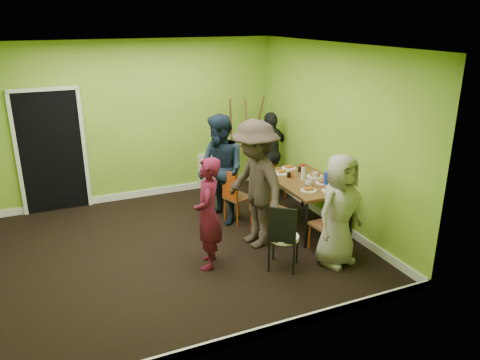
{
  "coord_description": "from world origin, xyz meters",
  "views": [
    {
      "loc": [
        -1.62,
        -5.86,
        3.18
      ],
      "look_at": [
        0.94,
        0.0,
        0.91
      ],
      "focal_mm": 35.0,
      "sensor_mm": 36.0,
      "label": 1
    }
  ],
  "objects_px": {
    "chair_left_near": "(265,205)",
    "easel": "(245,144)",
    "dining_table": "(305,183)",
    "person_back_end": "(271,153)",
    "chair_bentwood": "(283,234)",
    "chair_back_end": "(269,161)",
    "person_standing": "(208,214)",
    "person_left_far": "(221,170)",
    "person_left_near": "(255,184)",
    "person_front_end": "(339,211)",
    "chair_front_end": "(330,221)",
    "thermos": "(303,173)",
    "chair_left_far": "(235,194)",
    "orange_bottle": "(292,176)",
    "blue_bottle": "(326,179)"
  },
  "relations": [
    {
      "from": "person_standing",
      "to": "chair_left_near",
      "type": "bearing_deg",
      "value": 135.4
    },
    {
      "from": "chair_back_end",
      "to": "chair_front_end",
      "type": "relative_size",
      "value": 1.04
    },
    {
      "from": "chair_left_far",
      "to": "blue_bottle",
      "type": "bearing_deg",
      "value": 35.09
    },
    {
      "from": "person_left_near",
      "to": "person_front_end",
      "type": "relative_size",
      "value": 1.21
    },
    {
      "from": "easel",
      "to": "person_left_near",
      "type": "height_order",
      "value": "person_left_near"
    },
    {
      "from": "blue_bottle",
      "to": "person_front_end",
      "type": "distance_m",
      "value": 1.01
    },
    {
      "from": "thermos",
      "to": "person_left_near",
      "type": "bearing_deg",
      "value": -162.28
    },
    {
      "from": "chair_left_far",
      "to": "orange_bottle",
      "type": "height_order",
      "value": "chair_left_far"
    },
    {
      "from": "chair_bentwood",
      "to": "blue_bottle",
      "type": "relative_size",
      "value": 4.55
    },
    {
      "from": "chair_back_end",
      "to": "person_left_far",
      "type": "distance_m",
      "value": 1.47
    },
    {
      "from": "blue_bottle",
      "to": "person_front_end",
      "type": "bearing_deg",
      "value": -113.56
    },
    {
      "from": "chair_back_end",
      "to": "person_left_far",
      "type": "bearing_deg",
      "value": 24.13
    },
    {
      "from": "chair_left_far",
      "to": "person_standing",
      "type": "xyz_separation_m",
      "value": [
        -0.85,
        -1.13,
        0.26
      ]
    },
    {
      "from": "chair_left_near",
      "to": "chair_front_end",
      "type": "xyz_separation_m",
      "value": [
        0.61,
        -0.78,
        -0.05
      ]
    },
    {
      "from": "chair_bentwood",
      "to": "chair_left_far",
      "type": "bearing_deg",
      "value": 127.51
    },
    {
      "from": "person_standing",
      "to": "person_left_far",
      "type": "relative_size",
      "value": 0.86
    },
    {
      "from": "dining_table",
      "to": "chair_left_far",
      "type": "bearing_deg",
      "value": 151.84
    },
    {
      "from": "chair_left_far",
      "to": "person_back_end",
      "type": "bearing_deg",
      "value": 111.54
    },
    {
      "from": "chair_left_near",
      "to": "person_left_near",
      "type": "height_order",
      "value": "person_left_near"
    },
    {
      "from": "person_back_end",
      "to": "person_front_end",
      "type": "xyz_separation_m",
      "value": [
        -0.41,
        -2.73,
        -0.0
      ]
    },
    {
      "from": "chair_bentwood",
      "to": "chair_back_end",
      "type": "bearing_deg",
      "value": 104.81
    },
    {
      "from": "easel",
      "to": "person_left_near",
      "type": "relative_size",
      "value": 0.96
    },
    {
      "from": "orange_bottle",
      "to": "person_front_end",
      "type": "xyz_separation_m",
      "value": [
        -0.09,
        -1.38,
        -0.03
      ]
    },
    {
      "from": "chair_left_near",
      "to": "easel",
      "type": "relative_size",
      "value": 0.55
    },
    {
      "from": "chair_front_end",
      "to": "easel",
      "type": "relative_size",
      "value": 0.5
    },
    {
      "from": "chair_front_end",
      "to": "person_front_end",
      "type": "bearing_deg",
      "value": -105.84
    },
    {
      "from": "chair_left_near",
      "to": "orange_bottle",
      "type": "relative_size",
      "value": 12.3
    },
    {
      "from": "person_left_far",
      "to": "person_back_end",
      "type": "bearing_deg",
      "value": 110.42
    },
    {
      "from": "chair_left_near",
      "to": "person_standing",
      "type": "distance_m",
      "value": 1.12
    },
    {
      "from": "chair_left_near",
      "to": "person_left_far",
      "type": "xyz_separation_m",
      "value": [
        -0.35,
        0.85,
        0.32
      ]
    },
    {
      "from": "chair_left_far",
      "to": "easel",
      "type": "distance_m",
      "value": 1.66
    },
    {
      "from": "chair_front_end",
      "to": "easel",
      "type": "bearing_deg",
      "value": 83.26
    },
    {
      "from": "chair_left_near",
      "to": "person_back_end",
      "type": "distance_m",
      "value": 1.98
    },
    {
      "from": "dining_table",
      "to": "person_left_far",
      "type": "bearing_deg",
      "value": 150.7
    },
    {
      "from": "thermos",
      "to": "person_left_near",
      "type": "distance_m",
      "value": 1.02
    },
    {
      "from": "chair_front_end",
      "to": "person_front_end",
      "type": "height_order",
      "value": "person_front_end"
    },
    {
      "from": "thermos",
      "to": "person_left_near",
      "type": "xyz_separation_m",
      "value": [
        -0.97,
        -0.31,
        0.06
      ]
    },
    {
      "from": "chair_left_near",
      "to": "person_left_near",
      "type": "xyz_separation_m",
      "value": [
        -0.2,
        -0.08,
        0.37
      ]
    },
    {
      "from": "chair_left_near",
      "to": "chair_back_end",
      "type": "relative_size",
      "value": 1.06
    },
    {
      "from": "chair_left_far",
      "to": "thermos",
      "type": "bearing_deg",
      "value": 43.27
    },
    {
      "from": "dining_table",
      "to": "chair_left_near",
      "type": "relative_size",
      "value": 1.53
    },
    {
      "from": "dining_table",
      "to": "chair_left_near",
      "type": "bearing_deg",
      "value": -165.83
    },
    {
      "from": "dining_table",
      "to": "person_back_end",
      "type": "relative_size",
      "value": 0.98
    },
    {
      "from": "chair_back_end",
      "to": "person_standing",
      "type": "xyz_separation_m",
      "value": [
        -1.91,
        -2.01,
        0.1
      ]
    },
    {
      "from": "easel",
      "to": "dining_table",
      "type": "bearing_deg",
      "value": -84.77
    },
    {
      "from": "dining_table",
      "to": "chair_bentwood",
      "type": "height_order",
      "value": "chair_bentwood"
    },
    {
      "from": "person_left_near",
      "to": "person_back_end",
      "type": "relative_size",
      "value": 1.21
    },
    {
      "from": "person_left_far",
      "to": "person_left_near",
      "type": "height_order",
      "value": "person_left_near"
    },
    {
      "from": "chair_front_end",
      "to": "easel",
      "type": "xyz_separation_m",
      "value": [
        0.02,
        2.91,
        0.38
      ]
    },
    {
      "from": "chair_front_end",
      "to": "person_back_end",
      "type": "distance_m",
      "value": 2.53
    }
  ]
}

